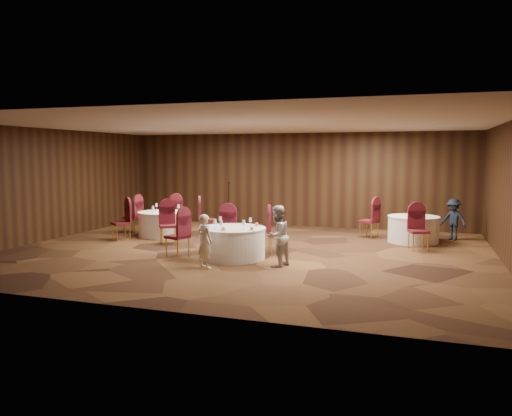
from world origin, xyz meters
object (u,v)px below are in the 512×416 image
(table_left, at_px, (163,224))
(table_right, at_px, (413,229))
(man_c, at_px, (453,219))
(woman_a, at_px, (205,241))
(woman_b, at_px, (277,236))
(table_main, at_px, (233,243))
(mic_stand, at_px, (229,213))

(table_left, distance_m, table_right, 7.34)
(man_c, bearing_deg, table_left, -136.21)
(man_c, bearing_deg, woman_a, -103.23)
(table_right, relative_size, woman_b, 1.04)
(table_right, bearing_deg, man_c, 34.76)
(woman_a, distance_m, woman_b, 1.58)
(table_main, relative_size, mic_stand, 1.03)
(mic_stand, bearing_deg, table_main, -67.58)
(woman_a, relative_size, woman_b, 0.87)
(table_main, distance_m, woman_b, 1.37)
(table_left, relative_size, table_right, 1.05)
(woman_b, bearing_deg, table_main, -92.49)
(table_main, relative_size, woman_b, 1.16)
(table_main, distance_m, woman_a, 1.18)
(mic_stand, xyz_separation_m, woman_a, (1.90, -6.23, 0.15))
(table_right, height_order, woman_a, woman_a)
(table_main, height_order, table_right, same)
(table_main, relative_size, table_left, 1.06)
(table_main, xyz_separation_m, table_left, (-3.22, 2.44, 0.00))
(table_left, xyz_separation_m, table_right, (7.23, 1.24, -0.00))
(table_right, relative_size, woman_a, 1.20)
(man_c, bearing_deg, woman_b, -97.79)
(woman_a, xyz_separation_m, woman_b, (1.43, 0.65, 0.09))
(woman_b, distance_m, man_c, 6.26)
(woman_b, bearing_deg, woman_a, -46.46)
(mic_stand, distance_m, woman_b, 6.51)
(mic_stand, bearing_deg, table_right, -12.97)
(woman_a, relative_size, man_c, 0.98)
(mic_stand, xyz_separation_m, woman_b, (3.34, -5.58, 0.24))
(table_main, bearing_deg, table_right, 42.48)
(mic_stand, height_order, woman_b, mic_stand)
(table_left, relative_size, woman_b, 1.09)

